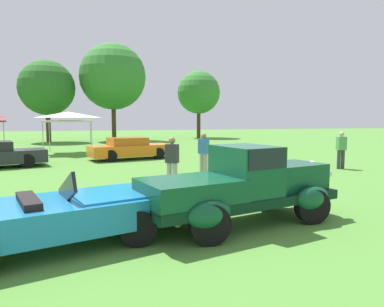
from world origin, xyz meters
name	(u,v)px	position (x,y,z in m)	size (l,w,h in m)	color
ground_plane	(203,220)	(0.00, 0.00, 0.00)	(120.00, 120.00, 0.00)	#4C8433
feature_pickup_truck	(242,185)	(0.72, -0.51, 0.87)	(4.65, 2.65, 1.70)	black
neighbor_convertible	(60,214)	(-2.94, -0.90, 0.58)	(4.47, 2.86, 1.40)	#1E7AB7
show_car_orange	(130,148)	(-0.62, 12.34, 0.60)	(4.84, 2.79, 1.22)	orange
spectator_near_truck	(204,152)	(1.80, 6.07, 0.91)	(0.44, 0.46, 1.69)	#9E998E
spectator_by_row	(172,161)	(0.00, 3.56, 0.91)	(0.47, 0.42, 1.69)	#9E998E
spectator_far_side	(341,149)	(8.30, 6.11, 0.91)	(0.42, 0.27, 1.69)	#383838
canopy_tent_center_field	(68,116)	(-4.20, 16.61, 2.42)	(3.07, 3.07, 2.71)	#B7B7BC
treeline_mid_left	(47,88)	(-7.06, 28.60, 5.16)	(5.19, 5.19, 7.77)	#47331E
treeline_center	(113,77)	(-0.88, 29.23, 6.45)	(6.61, 6.61, 9.76)	#47331E
treeline_mid_right	(199,93)	(8.96, 32.26, 5.26)	(4.96, 4.96, 7.76)	#47331E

